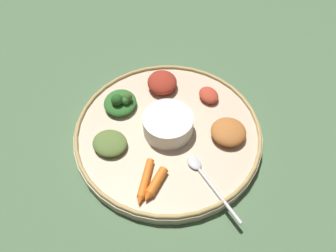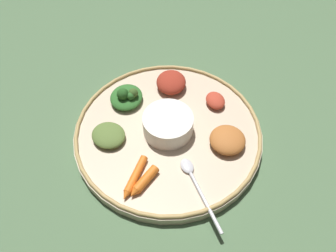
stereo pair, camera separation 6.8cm
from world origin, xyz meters
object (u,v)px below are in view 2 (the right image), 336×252
Objects in this scene: carrot_near_spoon at (135,177)px; carrot_outer at (144,181)px; greens_pile at (127,97)px; center_bowl at (168,124)px; spoon at (195,182)px.

carrot_outer is (0.01, 0.01, 0.00)m from carrot_near_spoon.
carrot_outer is at bearing -5.36° from greens_pile.
greens_pile is at bearing 170.27° from carrot_near_spoon.
center_bowl is 0.12m from greens_pile.
greens_pile is 0.21m from carrot_outer.
center_bowl reaches higher than spoon.
spoon is 0.25m from greens_pile.
carrot_outer is (0.10, -0.08, -0.01)m from center_bowl.
greens_pile is 0.20m from carrot_near_spoon.
greens_pile is at bearing 174.64° from carrot_outer.
center_bowl is at bearing 142.01° from carrot_outer.
greens_pile reaches higher than spoon.
spoon is at bearing 4.20° from center_bowl.
greens_pile is 1.47× the size of carrot_outer.
greens_pile is at bearing -163.31° from spoon.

